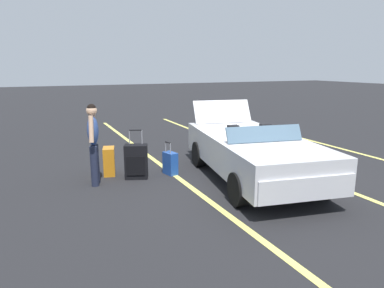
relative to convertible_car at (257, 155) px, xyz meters
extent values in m
plane|color=black|center=(-0.20, 0.03, -0.59)|extent=(80.00, 80.00, 0.00)
cube|color=#EAE066|center=(-0.20, -1.35, -0.59)|extent=(18.00, 0.12, 0.01)
cube|color=#EAE066|center=(-0.20, 1.35, -0.59)|extent=(18.00, 0.12, 0.01)
cube|color=#EAE066|center=(-0.20, 4.05, -0.59)|extent=(18.00, 0.12, 0.01)
cube|color=silver|center=(-0.20, 0.03, 0.03)|extent=(4.35, 2.46, 0.64)
cube|color=silver|center=(1.22, -0.22, -0.08)|extent=(1.59, 1.88, 0.38)
cube|color=slate|center=(0.31, -0.06, 0.50)|extent=(0.45, 1.56, 0.31)
cube|color=black|center=(-0.33, 0.43, 0.46)|extent=(0.20, 0.24, 0.22)
cube|color=black|center=(-0.46, -0.29, 0.46)|extent=(0.20, 0.24, 0.22)
cube|color=silver|center=(-2.11, 0.38, 0.63)|extent=(0.62, 1.54, 0.56)
cylinder|color=black|center=(1.20, 0.61, -0.29)|extent=(0.63, 0.32, 0.60)
cylinder|color=black|center=(0.91, -0.99, -0.29)|extent=(0.63, 0.32, 0.60)
cylinder|color=black|center=(-1.30, 1.06, -0.29)|extent=(0.63, 0.32, 0.60)
cylinder|color=black|center=(-1.59, -0.54, -0.29)|extent=(0.63, 0.32, 0.60)
cube|color=black|center=(-1.32, -2.17, -0.22)|extent=(0.43, 0.55, 0.74)
cube|color=black|center=(-1.18, -2.22, -0.28)|extent=(0.16, 0.37, 0.41)
cylinder|color=gray|center=(-1.34, -2.02, 0.30)|extent=(0.03, 0.03, 0.30)
cylinder|color=gray|center=(-1.44, -2.26, 0.30)|extent=(0.03, 0.03, 0.30)
cylinder|color=black|center=(-1.39, -2.14, 0.45)|extent=(0.12, 0.26, 0.03)
sphere|color=black|center=(-1.36, -1.97, -0.57)|extent=(0.04, 0.04, 0.04)
sphere|color=black|center=(-1.48, -2.29, -0.57)|extent=(0.04, 0.04, 0.04)
cube|color=orange|center=(-1.80, -2.65, -0.28)|extent=(0.45, 0.33, 0.62)
sphere|color=black|center=(-1.65, -2.60, -0.57)|extent=(0.04, 0.04, 0.04)
sphere|color=black|center=(-1.92, -2.53, -0.57)|extent=(0.04, 0.04, 0.04)
cube|color=#1E479E|center=(-1.28, -1.40, -0.34)|extent=(0.38, 0.27, 0.50)
cylinder|color=gray|center=(-1.36, -1.48, 0.03)|extent=(0.02, 0.02, 0.23)
cylinder|color=gray|center=(-1.18, -1.43, 0.03)|extent=(0.02, 0.02, 0.23)
cylinder|color=black|center=(-1.27, -1.46, 0.14)|extent=(0.19, 0.07, 0.03)
sphere|color=black|center=(-1.38, -1.50, -0.57)|extent=(0.04, 0.04, 0.04)
sphere|color=black|center=(-1.15, -1.45, -0.57)|extent=(0.04, 0.04, 0.04)
cylinder|color=#1E2338|center=(-1.37, -3.01, -0.18)|extent=(0.19, 0.19, 0.82)
cylinder|color=#1E2338|center=(-1.18, -3.07, -0.18)|extent=(0.19, 0.19, 0.82)
ellipsoid|color=#334C8C|center=(-1.27, -3.04, 0.53)|extent=(0.37, 0.30, 0.60)
sphere|color=tan|center=(-1.27, -3.04, 0.92)|extent=(0.21, 0.21, 0.21)
sphere|color=black|center=(-1.27, -3.04, 0.97)|extent=(0.18, 0.18, 0.18)
cylinder|color=tan|center=(-1.47, -2.98, 0.59)|extent=(0.21, 0.14, 0.53)
cylinder|color=tan|center=(-1.08, -3.10, 0.59)|extent=(0.21, 0.14, 0.53)
camera|label=1|loc=(5.74, -4.09, 1.78)|focal=32.66mm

